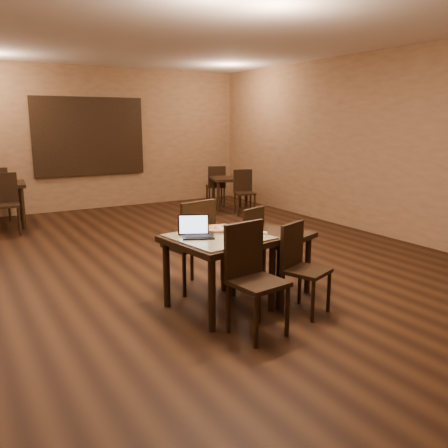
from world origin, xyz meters
TOP-DOWN VIEW (x-y plane):
  - ground at (0.00, 0.00)m, footprint 10.00×10.00m
  - wall_back at (0.00, 5.00)m, footprint 8.00×0.02m
  - wall_right at (4.00, 0.00)m, footprint 0.02×10.00m
  - ceiling at (0.00, 0.00)m, footprint 8.00×10.00m
  - mural at (0.50, 4.96)m, footprint 2.34×0.05m
  - tiled_table at (0.07, -1.31)m, footprint 1.05×1.05m
  - chair_main_near at (0.06, -1.92)m, footprint 0.49×0.49m
  - chair_main_far at (0.08, -0.70)m, footprint 0.52×0.52m
  - laptop at (-0.13, -1.21)m, footprint 0.37×0.35m
  - plate at (0.29, -1.49)m, footprint 0.26×0.26m
  - pizza_slice at (0.29, -1.49)m, footprint 0.20×0.20m
  - pizza_pan at (0.19, -1.07)m, footprint 0.40×0.40m
  - pizza_whole at (0.19, -1.07)m, footprint 0.32×0.32m
  - spatula at (0.21, -1.09)m, footprint 0.23×0.27m
  - napkin_roll at (0.47, -1.45)m, footprint 0.12×0.14m
  - other_table_a at (3.00, 3.36)m, footprint 0.95×0.95m
  - other_table_a_chair_near at (3.03, 2.83)m, footprint 0.50×0.50m
  - other_table_a_chair_far at (2.97, 3.89)m, footprint 0.50×0.50m
  - other_table_b at (-1.41, 4.00)m, footprint 0.92×0.92m
  - other_table_b_chair_near at (-1.40, 3.40)m, footprint 0.48×0.48m
  - other_table_c at (0.76, -1.24)m, footprint 0.96×0.96m
  - other_table_c_chair_near at (0.74, -1.77)m, footprint 0.50×0.50m
  - other_table_c_chair_far at (0.79, -0.71)m, footprint 0.50×0.50m

SIDE VIEW (x-z plane):
  - ground at x=0.00m, z-range 0.00..0.00m
  - other_table_c_chair_near at x=0.74m, z-range 0.06..0.95m
  - other_table_c_chair_far at x=0.79m, z-range 0.06..0.95m
  - other_table_a_chair_near at x=3.03m, z-range 0.06..0.96m
  - other_table_a_chair_far at x=2.97m, z-range 0.06..0.96m
  - chair_main_near at x=0.06m, z-range 0.06..1.07m
  - other_table_c at x=0.76m, z-range 0.23..0.92m
  - other_table_b_chair_near at x=-1.40m, z-range 0.07..1.09m
  - other_table_a at x=3.00m, z-range 0.23..0.93m
  - chair_main_far at x=0.08m, z-range 0.07..1.11m
  - other_table_b at x=-1.41m, z-range 0.26..1.05m
  - tiled_table at x=0.07m, z-range 0.28..1.04m
  - pizza_pan at x=0.19m, z-range 0.76..0.77m
  - plate at x=0.29m, z-range 0.76..0.78m
  - napkin_roll at x=0.47m, z-range 0.76..0.80m
  - pizza_whole at x=0.19m, z-range 0.77..0.79m
  - pizza_slice at x=0.29m, z-range 0.78..0.80m
  - spatula at x=0.21m, z-range 0.78..0.80m
  - laptop at x=-0.13m, z-range 0.71..0.92m
  - wall_back at x=0.00m, z-range 0.00..3.00m
  - wall_right at x=4.00m, z-range 0.00..3.00m
  - mural at x=0.50m, z-range 0.73..2.37m
  - ceiling at x=0.00m, z-range 2.99..3.01m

